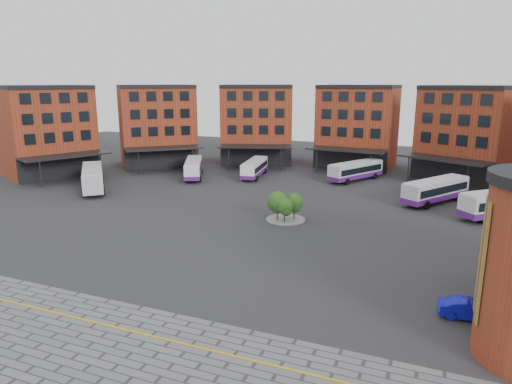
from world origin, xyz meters
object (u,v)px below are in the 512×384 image
at_px(bus_d, 356,170).
at_px(bus_c, 255,168).
at_px(bus_f, 505,203).
at_px(bus_a, 93,177).
at_px(bus_b, 193,168).
at_px(tree_island, 284,205).
at_px(bus_e, 436,190).
at_px(blue_car, 470,310).

bearing_deg(bus_d, bus_c, -138.98).
distance_m(bus_d, bus_f, 23.78).
height_order(bus_a, bus_b, bus_a).
bearing_deg(bus_a, bus_f, -34.00).
relative_size(tree_island, bus_e, 0.42).
distance_m(bus_b, bus_e, 36.71).
bearing_deg(bus_d, bus_e, -10.43).
height_order(tree_island, bus_b, tree_island).
xyz_separation_m(tree_island, bus_c, (-12.22, 21.13, -0.35)).
height_order(bus_a, bus_d, bus_a).
relative_size(tree_island, bus_d, 0.42).
bearing_deg(blue_car, bus_a, 63.08).
xyz_separation_m(bus_b, bus_e, (36.64, -2.29, 0.09)).
relative_size(bus_a, blue_car, 2.66).
bearing_deg(bus_b, blue_car, -66.40).
height_order(tree_island, bus_d, tree_island).
xyz_separation_m(bus_a, bus_b, (8.90, 13.17, -0.37)).
bearing_deg(blue_car, bus_b, 45.44).
height_order(bus_b, bus_e, bus_e).
distance_m(bus_a, bus_b, 15.90).
xyz_separation_m(bus_e, bus_f, (7.38, -4.13, 0.06)).
relative_size(bus_b, bus_f, 1.02).
relative_size(bus_e, bus_f, 1.05).
distance_m(bus_e, bus_f, 8.45).
bearing_deg(bus_e, blue_car, -52.30).
distance_m(bus_b, blue_car, 51.37).
xyz_separation_m(bus_c, bus_e, (27.67, -6.46, 0.17)).
xyz_separation_m(tree_island, bus_a, (-30.10, 3.80, 0.11)).
xyz_separation_m(bus_b, bus_d, (24.75, 7.51, 0.03)).
distance_m(bus_c, blue_car, 48.00).
bearing_deg(bus_f, bus_b, -141.24).
bearing_deg(bus_d, blue_car, -41.02).
height_order(tree_island, bus_f, tree_island).
bearing_deg(tree_island, bus_c, 120.04).
distance_m(bus_c, bus_e, 28.41).
relative_size(bus_e, blue_car, 2.68).
bearing_deg(bus_c, blue_car, -59.19).
relative_size(bus_b, bus_e, 0.98).
height_order(bus_c, bus_d, bus_d).
distance_m(tree_island, bus_d, 24.73).
distance_m(bus_a, blue_car, 52.22).
bearing_deg(bus_c, tree_island, -68.50).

